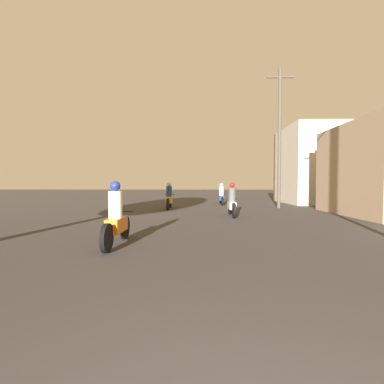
{
  "coord_description": "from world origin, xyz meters",
  "views": [
    {
      "loc": [
        -0.38,
        -0.4,
        1.49
      ],
      "look_at": [
        -0.7,
        17.6,
        0.88
      ],
      "focal_mm": 24.0,
      "sensor_mm": 36.0,
      "label": 1
    }
  ],
  "objects_px": {
    "motorcycle_orange": "(116,220)",
    "utility_pole_far": "(279,136)",
    "motorcycle_silver": "(232,203)",
    "building_right_far": "(314,166)",
    "motorcycle_yellow": "(169,198)",
    "motorcycle_blue": "(221,196)"
  },
  "relations": [
    {
      "from": "motorcycle_orange",
      "to": "utility_pole_far",
      "type": "bearing_deg",
      "value": 57.4
    },
    {
      "from": "motorcycle_silver",
      "to": "building_right_far",
      "type": "relative_size",
      "value": 0.34
    },
    {
      "from": "motorcycle_orange",
      "to": "utility_pole_far",
      "type": "distance_m",
      "value": 12.25
    },
    {
      "from": "motorcycle_orange",
      "to": "motorcycle_silver",
      "type": "relative_size",
      "value": 1.05
    },
    {
      "from": "motorcycle_yellow",
      "to": "utility_pole_far",
      "type": "xyz_separation_m",
      "value": [
        6.56,
        0.64,
        3.68
      ]
    },
    {
      "from": "utility_pole_far",
      "to": "motorcycle_orange",
      "type": "bearing_deg",
      "value": -126.18
    },
    {
      "from": "building_right_far",
      "to": "motorcycle_yellow",
      "type": "bearing_deg",
      "value": -156.03
    },
    {
      "from": "motorcycle_yellow",
      "to": "utility_pole_far",
      "type": "height_order",
      "value": "utility_pole_far"
    },
    {
      "from": "motorcycle_silver",
      "to": "building_right_far",
      "type": "bearing_deg",
      "value": 46.87
    },
    {
      "from": "building_right_far",
      "to": "utility_pole_far",
      "type": "xyz_separation_m",
      "value": [
        -3.89,
        -4.0,
        1.49
      ]
    },
    {
      "from": "motorcycle_orange",
      "to": "motorcycle_blue",
      "type": "relative_size",
      "value": 1.07
    },
    {
      "from": "motorcycle_orange",
      "to": "building_right_far",
      "type": "relative_size",
      "value": 0.36
    },
    {
      "from": "motorcycle_orange",
      "to": "motorcycle_yellow",
      "type": "height_order",
      "value": "motorcycle_yellow"
    },
    {
      "from": "building_right_far",
      "to": "utility_pole_far",
      "type": "relative_size",
      "value": 0.68
    },
    {
      "from": "motorcycle_silver",
      "to": "motorcycle_blue",
      "type": "bearing_deg",
      "value": 87.99
    },
    {
      "from": "building_right_far",
      "to": "motorcycle_orange",
      "type": "bearing_deg",
      "value": -128.76
    },
    {
      "from": "motorcycle_orange",
      "to": "motorcycle_blue",
      "type": "bearing_deg",
      "value": 76.4
    },
    {
      "from": "motorcycle_silver",
      "to": "motorcycle_yellow",
      "type": "xyz_separation_m",
      "value": [
        -3.19,
        3.31,
        0.02
      ]
    },
    {
      "from": "motorcycle_silver",
      "to": "motorcycle_yellow",
      "type": "height_order",
      "value": "motorcycle_yellow"
    },
    {
      "from": "motorcycle_silver",
      "to": "utility_pole_far",
      "type": "relative_size",
      "value": 0.23
    },
    {
      "from": "motorcycle_yellow",
      "to": "utility_pole_far",
      "type": "relative_size",
      "value": 0.25
    },
    {
      "from": "motorcycle_orange",
      "to": "utility_pole_far",
      "type": "height_order",
      "value": "utility_pole_far"
    }
  ]
}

